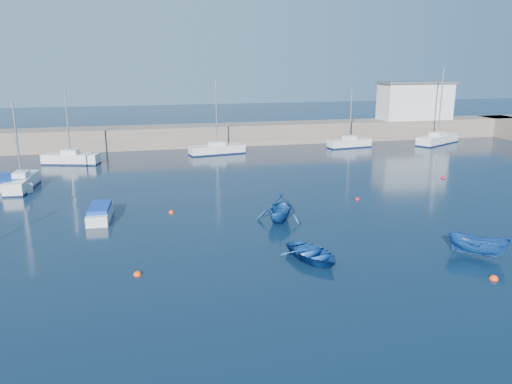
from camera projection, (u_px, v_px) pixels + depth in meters
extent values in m
plane|color=#0B1E33|center=(349.00, 310.00, 22.08)|extent=(220.00, 220.00, 0.00)
cube|color=#746559|center=(206.00, 135.00, 65.02)|extent=(96.00, 4.50, 2.60)
cube|color=silver|center=(415.00, 102.00, 70.79)|extent=(10.00, 4.00, 5.00)
cube|color=silver|center=(22.00, 183.00, 42.71)|extent=(2.03, 5.69, 1.10)
cylinder|color=#B7BABC|center=(17.00, 140.00, 41.76)|extent=(0.17, 0.17, 6.41)
cube|color=silver|center=(71.00, 159.00, 53.21)|extent=(6.12, 3.24, 1.10)
cylinder|color=#B7BABC|center=(67.00, 122.00, 52.21)|extent=(0.16, 0.16, 6.78)
cube|color=silver|center=(217.00, 150.00, 58.98)|extent=(6.75, 2.90, 1.03)
cylinder|color=#B7BABC|center=(216.00, 113.00, 57.90)|extent=(0.15, 0.15, 7.51)
cube|color=silver|center=(349.00, 143.00, 63.49)|extent=(5.81, 2.32, 1.04)
cylinder|color=#B7BABC|center=(351.00, 114.00, 62.53)|extent=(0.16, 0.16, 6.49)
cube|color=silver|center=(437.00, 140.00, 66.24)|extent=(7.57, 5.54, 1.10)
cylinder|color=#B7BABC|center=(441.00, 103.00, 65.00)|extent=(0.16, 0.16, 8.64)
cube|color=silver|center=(100.00, 214.00, 34.71)|extent=(1.67, 4.11, 0.72)
cube|color=#0E349A|center=(100.00, 207.00, 34.59)|extent=(1.53, 3.10, 0.27)
cube|color=silver|center=(7.00, 185.00, 42.71)|extent=(4.64, 5.46, 0.80)
cube|color=#0E349A|center=(7.00, 179.00, 42.57)|extent=(3.79, 4.31, 0.30)
imported|color=navy|center=(312.00, 254.00, 27.47)|extent=(3.72, 4.40, 0.78)
imported|color=navy|center=(280.00, 208.00, 34.09)|extent=(4.56, 4.71, 1.90)
imported|color=navy|center=(478.00, 246.00, 28.00)|extent=(3.11, 3.26, 1.26)
sphere|color=#FF3E0D|center=(138.00, 275.00, 25.68)|extent=(0.42, 0.42, 0.42)
sphere|color=#B90D27|center=(357.00, 200.00, 39.66)|extent=(0.41, 0.41, 0.41)
sphere|color=#FF3E0D|center=(171.00, 213.00, 36.19)|extent=(0.39, 0.39, 0.39)
sphere|color=#B90D27|center=(443.00, 178.00, 46.92)|extent=(0.42, 0.42, 0.42)
sphere|color=#FF3E0D|center=(494.00, 279.00, 25.16)|extent=(0.45, 0.45, 0.45)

